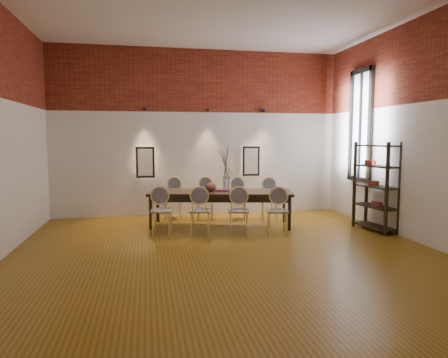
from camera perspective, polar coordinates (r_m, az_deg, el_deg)
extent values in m
cube|color=#8C6014|center=(6.63, 0.47, -10.62)|extent=(7.00, 7.00, 0.02)
cube|color=silver|center=(9.87, -3.64, 6.59)|extent=(7.00, 0.10, 4.00)
cube|color=silver|center=(2.97, 14.37, 8.17)|extent=(7.00, 0.10, 4.00)
cube|color=silver|center=(7.88, 26.86, 6.16)|extent=(0.10, 7.00, 4.00)
cube|color=maroon|center=(9.89, -3.64, 13.85)|extent=(7.00, 0.02, 1.50)
cube|color=maroon|center=(7.95, 26.88, 15.22)|extent=(0.02, 7.00, 1.50)
cube|color=#FFEAC6|center=(9.70, -11.18, 2.36)|extent=(0.36, 0.06, 0.66)
cube|color=#FFEAC6|center=(10.03, 3.85, 2.57)|extent=(0.36, 0.06, 0.66)
cylinder|color=black|center=(9.68, -11.33, 9.76)|extent=(0.08, 0.10, 0.08)
cylinder|color=black|center=(9.79, -2.38, 9.82)|extent=(0.08, 0.10, 0.08)
cylinder|color=black|center=(10.09, 5.61, 9.68)|extent=(0.08, 0.10, 0.08)
cube|color=silver|center=(9.50, 19.01, 7.22)|extent=(0.02, 0.78, 2.38)
cube|color=black|center=(9.49, 18.91, 7.22)|extent=(0.08, 0.90, 2.50)
cube|color=black|center=(9.49, 18.91, 7.22)|extent=(0.06, 0.06, 2.40)
cube|color=#302213|center=(8.54, -0.51, -4.24)|extent=(3.13, 1.56, 0.75)
cylinder|color=silver|center=(8.46, 0.28, -0.74)|extent=(0.14, 0.14, 0.30)
ellipsoid|color=brown|center=(8.43, -1.87, -1.18)|extent=(0.24, 0.24, 0.18)
cube|color=#971F59|center=(8.51, -0.47, -1.62)|extent=(0.29, 0.23, 0.03)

